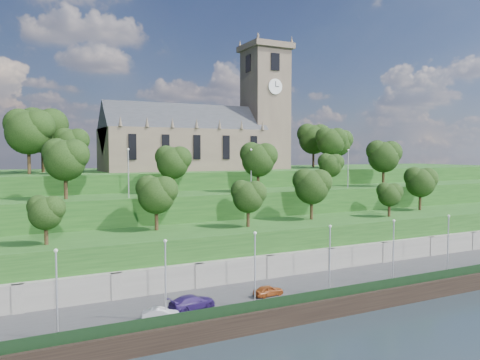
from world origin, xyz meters
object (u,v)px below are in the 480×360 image
car_middle (161,314)px  car_right (192,302)px  car_left (268,291)px  church (208,132)px

car_middle → car_right: (3.90, 1.62, 0.16)m
car_left → car_right: 9.52m
car_middle → car_right: 4.23m
church → car_middle: bearing=-118.2°
church → car_right: bearing=-114.9°
car_right → church: bearing=-36.6°
church → car_middle: (-23.24, -43.29, -19.93)m
church → car_left: size_ratio=10.70×
church → car_right: size_ratio=7.44×
car_middle → car_right: car_right is taller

